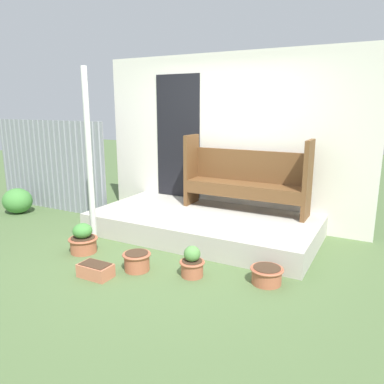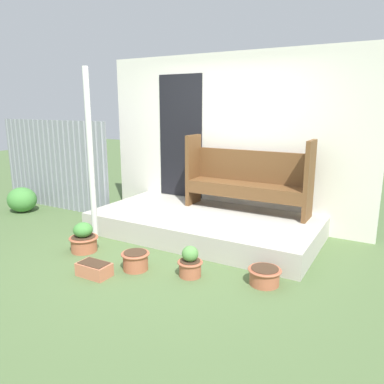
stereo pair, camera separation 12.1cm
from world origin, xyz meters
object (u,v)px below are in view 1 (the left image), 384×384
planter_box_rect (96,270)px  flower_pot_middle (137,260)px  support_post (89,157)px  flower_pot_left (83,240)px  bench (246,176)px  flower_pot_right (192,263)px  shrub_by_fence (17,201)px  flower_pot_far_right (267,274)px

planter_box_rect → flower_pot_middle: bearing=50.2°
support_post → planter_box_rect: support_post is taller
flower_pot_left → bench: bearing=51.0°
flower_pot_left → planter_box_rect: (0.62, -0.46, -0.09)m
support_post → flower_pot_right: support_post is taller
flower_pot_left → shrub_by_fence: (-2.29, 0.80, 0.05)m
flower_pot_right → shrub_by_fence: (-3.82, 0.74, 0.07)m
flower_pot_middle → flower_pot_far_right: bearing=15.3°
support_post → shrub_by_fence: 2.33m
support_post → bench: support_post is taller
support_post → planter_box_rect: bearing=-46.6°
planter_box_rect → shrub_by_fence: size_ratio=0.70×
planter_box_rect → shrub_by_fence: shrub_by_fence is taller
bench → flower_pot_far_right: 1.90m
flower_pot_middle → flower_pot_right: flower_pot_right is taller
bench → flower_pot_middle: 2.14m
support_post → flower_pot_far_right: 2.71m
planter_box_rect → shrub_by_fence: bearing=156.6°
flower_pot_right → planter_box_rect: size_ratio=0.94×
flower_pot_middle → flower_pot_right: 0.64m
bench → planter_box_rect: bench is taller
flower_pot_left → flower_pot_far_right: flower_pot_left is taller
bench → flower_pot_middle: size_ratio=5.67×
support_post → flower_pot_far_right: (2.50, -0.13, -1.05)m
support_post → flower_pot_left: (0.19, -0.40, -0.99)m
flower_pot_far_right → planter_box_rect: 1.84m
bench → shrub_by_fence: size_ratio=3.53×
bench → support_post: bearing=-139.5°
flower_pot_middle → shrub_by_fence: bearing=164.2°
flower_pot_left → flower_pot_right: (1.54, 0.05, -0.01)m
support_post → flower_pot_right: (1.73, -0.35, -1.00)m
flower_pot_middle → planter_box_rect: 0.46m
shrub_by_fence → planter_box_rect: bearing=-23.4°
flower_pot_left → planter_box_rect: bearing=-36.6°
planter_box_rect → flower_pot_right: bearing=29.4°
flower_pot_right → support_post: bearing=168.7°
flower_pot_left → flower_pot_middle: (0.92, -0.11, -0.05)m
planter_box_rect → bench: bearing=69.5°
flower_pot_far_right → shrub_by_fence: 4.62m
flower_pot_right → planter_box_rect: (-0.91, -0.52, -0.07)m
support_post → planter_box_rect: size_ratio=6.30×
flower_pot_middle → flower_pot_far_right: 1.44m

